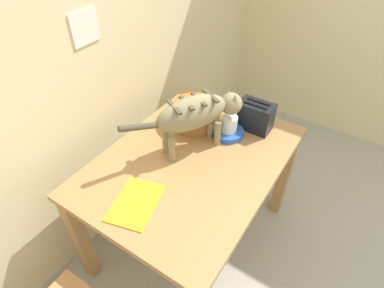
{
  "coord_description": "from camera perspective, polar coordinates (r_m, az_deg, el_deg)",
  "views": [
    {
      "loc": [
        -0.97,
        0.51,
        1.9
      ],
      "look_at": [
        0.06,
        1.18,
        0.84
      ],
      "focal_mm": 29.4,
      "sensor_mm": 36.0,
      "label": 1
    }
  ],
  "objects": [
    {
      "name": "coffee_mug",
      "position": [
        1.8,
        6.79,
        3.75
      ],
      "size": [
        0.14,
        0.09,
        0.09
      ],
      "color": "white",
      "rests_on": "saucer_bowl"
    },
    {
      "name": "wall_rear",
      "position": [
        1.74,
        -19.25,
        16.68
      ],
      "size": [
        4.23,
        0.11,
        2.5
      ],
      "color": "beige",
      "rests_on": "ground_plane"
    },
    {
      "name": "dining_table",
      "position": [
        1.75,
        0.0,
        -4.79
      ],
      "size": [
        1.19,
        0.87,
        0.74
      ],
      "color": "#AE7D49",
      "rests_on": "ground_plane"
    },
    {
      "name": "saucer_bowl",
      "position": [
        1.84,
        6.59,
        2.1
      ],
      "size": [
        0.18,
        0.18,
        0.03
      ],
      "primitive_type": "cylinder",
      "color": "blue",
      "rests_on": "dining_table"
    },
    {
      "name": "book_stack",
      "position": [
        2.06,
        1.18,
        7.1
      ],
      "size": [
        0.18,
        0.16,
        0.03
      ],
      "color": "gold",
      "rests_on": "dining_table"
    },
    {
      "name": "toaster",
      "position": [
        1.87,
        11.39,
        4.99
      ],
      "size": [
        0.12,
        0.2,
        0.18
      ],
      "color": "black",
      "rests_on": "dining_table"
    },
    {
      "name": "magazine",
      "position": [
        1.5,
        -10.19,
        -10.46
      ],
      "size": [
        0.31,
        0.26,
        0.01
      ],
      "primitive_type": "cube",
      "rotation": [
        0.0,
        0.0,
        0.26
      ],
      "color": "yellow",
      "rests_on": "dining_table"
    },
    {
      "name": "cat",
      "position": [
        1.62,
        0.96,
        5.6
      ],
      "size": [
        0.62,
        0.37,
        0.32
      ],
      "rotation": [
        0.0,
        0.0,
        -2.06
      ],
      "color": "#8D805B",
      "rests_on": "dining_table"
    },
    {
      "name": "wicker_basket",
      "position": [
        1.9,
        0.55,
        5.47
      ],
      "size": [
        0.31,
        0.31,
        0.12
      ],
      "color": "#9F6631",
      "rests_on": "dining_table"
    }
  ]
}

